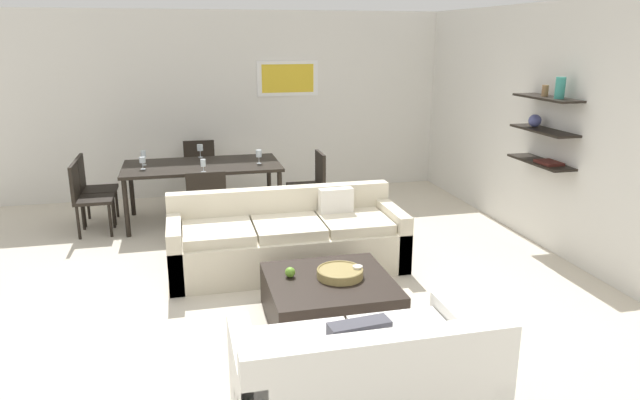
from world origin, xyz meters
TOP-DOWN VIEW (x-y plane):
  - ground_plane at (0.00, 0.00)m, footprint 18.00×18.00m
  - back_wall_unit at (0.30, 3.53)m, footprint 8.40×0.09m
  - right_wall_shelf_unit at (3.03, 0.59)m, footprint 0.34×8.20m
  - sofa_beige at (0.04, 0.34)m, footprint 2.39×0.90m
  - loveseat_white at (0.03, -2.26)m, footprint 1.57×0.90m
  - coffee_table at (0.17, -0.91)m, footprint 1.04×1.02m
  - decorative_bowl at (0.26, -0.88)m, footprint 0.39×0.39m
  - candle_jar at (0.42, -0.88)m, footprint 0.09×0.09m
  - apple_on_coffee_table at (-0.15, -0.79)m, footprint 0.09×0.09m
  - dining_table at (-0.73, 2.19)m, footprint 1.98×1.03m
  - dining_chair_right_near at (0.66, 1.96)m, footprint 0.44×0.44m
  - dining_chair_foot at (-0.73, 1.27)m, footprint 0.44×0.44m
  - dining_chair_left_far at (-2.13, 2.42)m, footprint 0.44×0.44m
  - dining_chair_left_near at (-2.13, 1.96)m, footprint 0.44×0.44m
  - dining_chair_head at (-0.73, 3.11)m, footprint 0.44×0.44m
  - wine_glass_foot at (-0.73, 1.73)m, footprint 0.06×0.06m
  - wine_glass_left_near at (-1.45, 2.06)m, footprint 0.08×0.08m
  - wine_glass_left_far at (-1.45, 2.31)m, footprint 0.06×0.06m
  - wine_glass_right_near at (-0.01, 2.06)m, footprint 0.08×0.08m
  - wine_glass_head at (-0.73, 2.64)m, footprint 0.08×0.08m

SIDE VIEW (x-z plane):
  - ground_plane at x=0.00m, z-range 0.00..0.00m
  - coffee_table at x=0.17m, z-range 0.00..0.38m
  - sofa_beige at x=0.04m, z-range -0.10..0.68m
  - loveseat_white at x=0.03m, z-range -0.10..0.68m
  - decorative_bowl at x=0.26m, z-range 0.38..0.46m
  - candle_jar at x=0.42m, z-range 0.38..0.46m
  - apple_on_coffee_table at x=-0.15m, z-range 0.38..0.47m
  - dining_chair_right_near at x=0.66m, z-range 0.06..0.94m
  - dining_chair_foot at x=-0.73m, z-range 0.06..0.94m
  - dining_chair_left_far at x=-2.13m, z-range 0.06..0.94m
  - dining_chair_left_near at x=-2.13m, z-range 0.06..0.94m
  - dining_chair_head at x=-0.73m, z-range 0.06..0.94m
  - dining_table at x=-0.73m, z-range 0.31..1.06m
  - wine_glass_foot at x=-0.73m, z-range 0.78..0.94m
  - wine_glass_left_near at x=-1.45m, z-range 0.79..0.94m
  - wine_glass_right_near at x=-0.01m, z-range 0.79..0.97m
  - wine_glass_head at x=-0.73m, z-range 0.79..0.97m
  - wine_glass_left_far at x=-1.45m, z-range 0.79..0.97m
  - right_wall_shelf_unit at x=3.03m, z-range 0.00..2.70m
  - back_wall_unit at x=0.30m, z-range 0.00..2.70m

